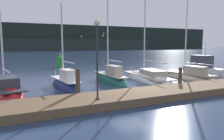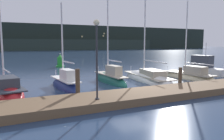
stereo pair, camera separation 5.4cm
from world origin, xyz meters
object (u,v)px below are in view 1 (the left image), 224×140
at_px(channel_buoy, 60,62).
at_px(sailboat_berth_3, 65,86).
at_px(sailboat_berth_6, 189,77).
at_px(sailboat_berth_5, 147,79).
at_px(sailboat_berth_4, 110,81).
at_px(motorboat_berth_7, 205,71).
at_px(dock_lamppost, 97,47).
at_px(sailboat_berth_2, 6,92).

bearing_deg(channel_buoy, sailboat_berth_3, -100.46).
height_order(sailboat_berth_6, channel_buoy, sailboat_berth_6).
xyz_separation_m(sailboat_berth_3, sailboat_berth_5, (7.90, 0.40, -0.07)).
height_order(sailboat_berth_4, sailboat_berth_5, sailboat_berth_5).
xyz_separation_m(motorboat_berth_7, dock_lamppost, (-15.76, -6.97, 2.92)).
xyz_separation_m(sailboat_berth_4, channel_buoy, (-1.27, 15.11, 0.61)).
relative_size(sailboat_berth_2, channel_buoy, 4.82).
distance_m(sailboat_berth_4, sailboat_berth_6, 8.12).
distance_m(sailboat_berth_2, sailboat_berth_3, 4.17).
distance_m(sailboat_berth_4, motorboat_berth_7, 11.92).
relative_size(sailboat_berth_4, dock_lamppost, 2.13).
distance_m(channel_buoy, dock_lamppost, 22.07).
bearing_deg(dock_lamppost, sailboat_berth_2, 127.31).
bearing_deg(dock_lamppost, sailboat_berth_3, 93.54).
relative_size(sailboat_berth_6, dock_lamppost, 1.95).
bearing_deg(sailboat_berth_2, motorboat_berth_7, 2.88).
relative_size(sailboat_berth_5, channel_buoy, 5.94).
distance_m(sailboat_berth_4, sailboat_berth_5, 3.71).
distance_m(sailboat_berth_4, channel_buoy, 15.18).
bearing_deg(sailboat_berth_5, sailboat_berth_4, 174.20).
relative_size(sailboat_berth_2, motorboat_berth_7, 1.89).
bearing_deg(motorboat_berth_7, sailboat_berth_5, -175.29).
height_order(sailboat_berth_4, channel_buoy, sailboat_berth_4).
bearing_deg(dock_lamppost, channel_buoy, 83.27).
distance_m(sailboat_berth_5, sailboat_berth_6, 4.42).
distance_m(motorboat_berth_7, channel_buoy, 19.84).
distance_m(sailboat_berth_2, motorboat_berth_7, 20.31).
height_order(sailboat_berth_3, motorboat_berth_7, sailboat_berth_3).
bearing_deg(sailboat_berth_6, sailboat_berth_5, 168.05).
distance_m(sailboat_berth_2, dock_lamppost, 8.12).
xyz_separation_m(sailboat_berth_5, sailboat_berth_6, (4.33, -0.92, 0.03)).
bearing_deg(motorboat_berth_7, dock_lamppost, -156.15).
bearing_deg(motorboat_berth_7, channel_buoy, 131.68).
height_order(motorboat_berth_7, channel_buoy, motorboat_berth_7).
xyz_separation_m(sailboat_berth_2, sailboat_berth_3, (4.17, -0.06, 0.06)).
height_order(sailboat_berth_2, dock_lamppost, sailboat_berth_2).
relative_size(sailboat_berth_5, dock_lamppost, 2.85).
distance_m(sailboat_berth_6, motorboat_berth_7, 4.21).
bearing_deg(channel_buoy, motorboat_berth_7, -48.32).
height_order(sailboat_berth_3, channel_buoy, sailboat_berth_3).
bearing_deg(sailboat_berth_6, sailboat_berth_2, 178.00).
bearing_deg(sailboat_berth_5, channel_buoy, 107.77).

